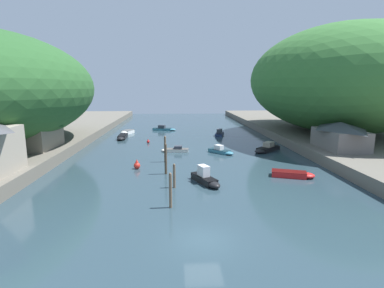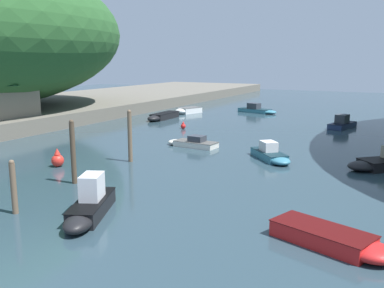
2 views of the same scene
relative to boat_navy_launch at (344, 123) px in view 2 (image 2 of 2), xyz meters
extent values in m
plane|color=#283D47|center=(-7.56, -13.07, -0.41)|extent=(130.00, 130.00, 0.00)
cube|color=navy|center=(-0.11, -0.42, -0.16)|extent=(2.38, 4.05, 0.50)
ellipsoid|color=navy|center=(0.37, 1.42, -0.16)|extent=(1.83, 2.19, 0.50)
cube|color=black|center=(-0.11, -0.42, 0.11)|extent=(2.43, 4.13, 0.03)
cube|color=#333842|center=(-0.14, -0.54, 0.53)|extent=(1.33, 1.55, 0.87)
cube|color=black|center=(-19.48, -2.64, -0.07)|extent=(1.53, 4.52, 0.67)
ellipsoid|color=black|center=(-19.43, -4.89, -0.07)|extent=(1.41, 2.28, 0.67)
cube|color=black|center=(-19.48, -2.64, 0.28)|extent=(1.56, 4.61, 0.03)
ellipsoid|color=black|center=(3.63, -17.39, -0.11)|extent=(2.71, 2.69, 0.60)
cube|color=black|center=(-6.34, -31.04, -0.08)|extent=(2.61, 3.92, 0.65)
ellipsoid|color=black|center=(-5.59, -32.76, -0.08)|extent=(1.80, 2.18, 0.65)
cube|color=black|center=(-6.34, -31.04, 0.26)|extent=(2.66, 4.00, 0.03)
cube|color=silver|center=(-6.39, -30.93, 0.81)|extent=(1.30, 1.54, 1.14)
cube|color=teal|center=(-2.61, -16.94, -0.16)|extent=(3.27, 3.44, 0.49)
ellipsoid|color=teal|center=(-1.48, -18.22, -0.16)|extent=(2.08, 2.12, 0.49)
cube|color=#132A33|center=(-2.61, -16.94, 0.10)|extent=(3.33, 3.51, 0.03)
cube|color=silver|center=(-2.68, -16.86, 0.44)|extent=(1.49, 1.51, 0.71)
cube|color=silver|center=(-8.94, -15.60, -0.20)|extent=(3.45, 1.69, 0.42)
ellipsoid|color=silver|center=(-10.61, -15.47, -0.20)|extent=(1.77, 1.49, 0.42)
cube|color=#504E4A|center=(-8.94, -15.60, 0.02)|extent=(3.52, 1.72, 0.03)
cube|color=#333842|center=(-8.84, -15.61, 0.25)|extent=(1.24, 1.09, 0.49)
cube|color=teal|center=(-12.17, 7.93, -0.18)|extent=(4.51, 2.67, 0.47)
ellipsoid|color=teal|center=(-10.13, 7.38, -0.18)|extent=(2.45, 2.05, 0.47)
cube|color=#132A33|center=(-12.17, 7.93, 0.07)|extent=(4.60, 2.73, 0.03)
cube|color=#333842|center=(-12.30, 7.96, 0.43)|extent=(1.73, 1.49, 0.75)
cube|color=white|center=(-19.45, 3.54, -0.06)|extent=(2.64, 3.29, 0.69)
ellipsoid|color=white|center=(-19.95, 2.20, -0.06)|extent=(2.06, 1.92, 0.69)
cube|color=#525252|center=(-19.45, 3.54, 0.30)|extent=(2.69, 3.35, 0.03)
cube|color=red|center=(3.31, -29.56, -0.11)|extent=(3.96, 2.69, 0.60)
ellipsoid|color=red|center=(5.02, -30.16, -0.11)|extent=(2.21, 2.01, 0.60)
cube|color=#450A0A|center=(3.31, -29.56, 0.20)|extent=(4.03, 2.74, 0.03)
cylinder|color=brown|center=(-9.45, -32.53, 0.73)|extent=(0.26, 0.26, 2.29)
sphere|color=brown|center=(-9.45, -32.53, 1.93)|extent=(0.24, 0.24, 0.24)
cylinder|color=#4C3D2D|center=(-10.40, -27.70, 1.28)|extent=(0.28, 0.28, 3.39)
sphere|color=#4C3D2D|center=(-10.40, -27.70, 3.03)|extent=(0.25, 0.25, 0.25)
cylinder|color=brown|center=(-10.64, -22.03, 1.25)|extent=(0.29, 0.29, 3.32)
sphere|color=brown|center=(-10.64, -22.03, 2.97)|extent=(0.26, 0.26, 0.26)
sphere|color=red|center=(-14.08, -8.14, -0.16)|extent=(0.51, 0.51, 0.51)
cone|color=red|center=(-14.08, -8.14, 0.22)|extent=(0.25, 0.25, 0.25)
sphere|color=red|center=(-14.00, -25.28, -0.01)|extent=(0.79, 0.79, 0.79)
cone|color=red|center=(-14.00, -25.28, 0.58)|extent=(0.40, 0.40, 0.40)
camera|label=1|loc=(-9.37, -60.97, 9.41)|focal=28.00mm
camera|label=2|loc=(5.81, -45.04, 6.32)|focal=40.00mm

